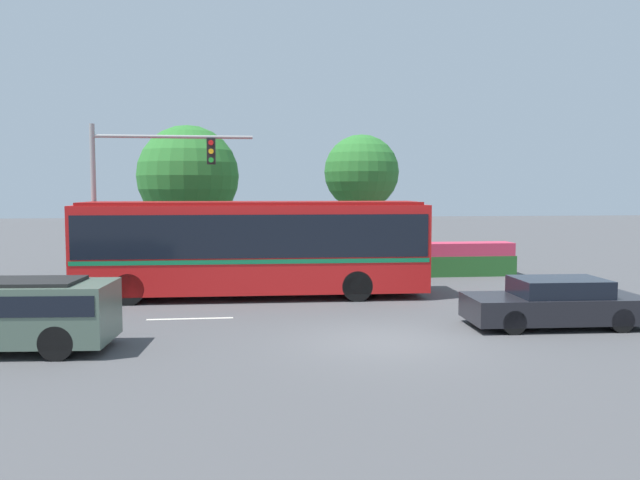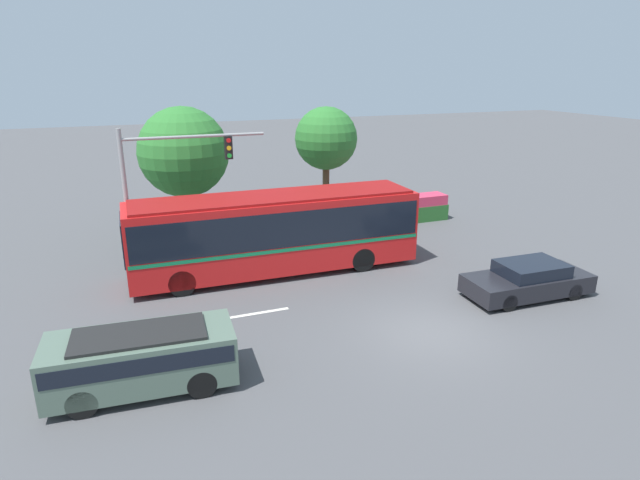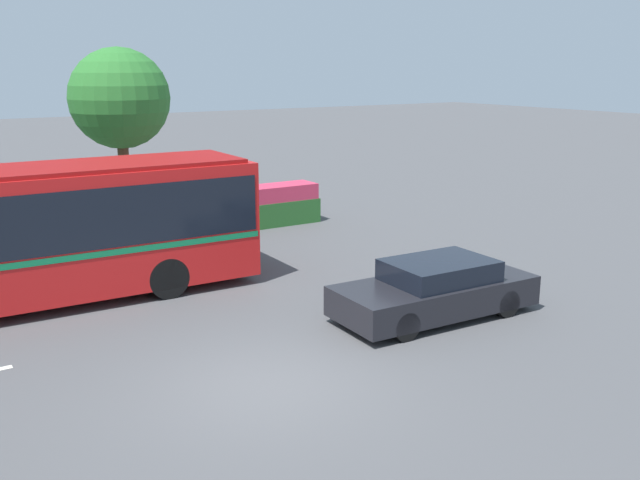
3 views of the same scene
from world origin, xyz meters
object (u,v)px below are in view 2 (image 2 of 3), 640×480
Objects in this scene: sedan_foreground at (528,280)px; suv_left_lane at (142,356)px; traffic_light_pole at (163,178)px; city_bus at (275,229)px; street_tree_left at (184,152)px; street_tree_centre at (326,139)px.

sedan_foreground is 0.97× the size of suv_left_lane.
sedan_foreground is at bearing -30.88° from traffic_light_pole.
traffic_light_pole reaches higher than city_bus.
city_bus is at bearing -19.48° from traffic_light_pole.
street_tree_left is (-2.62, 6.08, 2.34)m from city_bus.
traffic_light_pole is at bearing -18.20° from city_bus.
traffic_light_pole is (-11.91, 7.12, 3.30)m from sedan_foreground.
sedan_foreground is 14.26m from traffic_light_pole.
city_bus is 2.41× the size of suv_left_lane.
street_tree_left reaches higher than street_tree_centre.
suv_left_lane is 13.59m from street_tree_left.
suv_left_lane is 0.76× the size of street_tree_left.
suv_left_lane is 0.80× the size of street_tree_centre.
city_bus is 2.48× the size of sedan_foreground.
city_bus is 7.02m from street_tree_left.
street_tree_left is at bearing 72.81° from traffic_light_pole.
street_tree_centre is at bearing 30.80° from traffic_light_pole.
traffic_light_pole is at bearing -149.20° from street_tree_centre.
suv_left_lane reaches higher than sedan_foreground.
street_tree_centre is (10.56, 13.56, 3.41)m from suv_left_lane.
city_bus is at bearing -125.73° from suv_left_lane.
traffic_light_pole reaches higher than suv_left_lane.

